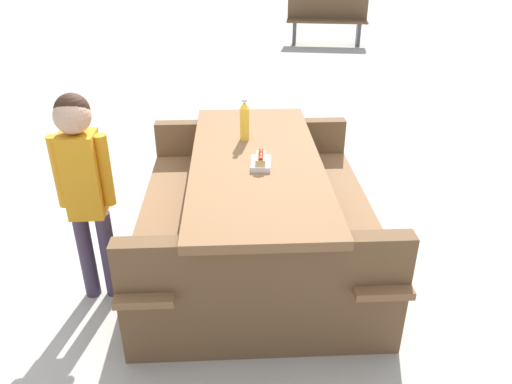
# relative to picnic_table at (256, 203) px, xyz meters

# --- Properties ---
(ground_plane) EXTENTS (30.00, 30.00, 0.00)m
(ground_plane) POSITION_rel_picnic_table_xyz_m (0.00, 0.00, -0.44)
(ground_plane) COLOR #B7B2A8
(ground_plane) RESTS_ON ground
(picnic_table) EXTENTS (1.85, 1.46, 0.75)m
(picnic_table) POSITION_rel_picnic_table_xyz_m (0.00, 0.00, 0.00)
(picnic_table) COLOR brown
(picnic_table) RESTS_ON ground
(soda_bottle) EXTENTS (0.06, 0.06, 0.27)m
(soda_bottle) POSITION_rel_picnic_table_xyz_m (-0.30, -0.07, 0.43)
(soda_bottle) COLOR yellow
(soda_bottle) RESTS_ON picnic_table
(hotdog_tray) EXTENTS (0.18, 0.12, 0.08)m
(hotdog_tray) POSITION_rel_picnic_table_xyz_m (0.11, 0.03, 0.34)
(hotdog_tray) COLOR white
(hotdog_tray) RESTS_ON picnic_table
(child_in_coat) EXTENTS (0.19, 0.30, 1.23)m
(child_in_coat) POSITION_rel_picnic_table_xyz_m (0.30, -0.92, 0.34)
(child_in_coat) COLOR #3F334C
(child_in_coat) RESTS_ON ground
(park_bench_mid) EXTENTS (0.58, 1.54, 0.85)m
(park_bench_mid) POSITION_rel_picnic_table_xyz_m (-7.07, 1.43, 0.00)
(park_bench_mid) COLOR brown
(park_bench_mid) RESTS_ON ground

